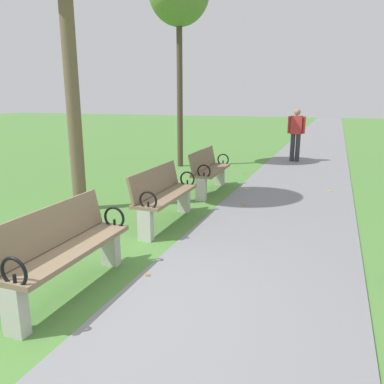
{
  "coord_description": "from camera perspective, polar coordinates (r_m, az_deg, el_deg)",
  "views": [
    {
      "loc": [
        1.93,
        -2.86,
        1.94
      ],
      "look_at": [
        -0.05,
        2.4,
        0.55
      ],
      "focal_mm": 35.44,
      "sensor_mm": 36.0,
      "label": 1
    }
  ],
  "objects": [
    {
      "name": "ground_plane",
      "position": [
        3.96,
        -12.11,
        -15.77
      ],
      "size": [
        80.0,
        80.0,
        0.0
      ],
      "primitive_type": "plane",
      "color": "#4C7F38"
    },
    {
      "name": "paved_walkway",
      "position": [
        20.96,
        18.7,
        7.86
      ],
      "size": [
        2.37,
        44.0,
        0.02
      ],
      "primitive_type": "cube",
      "color": "slate",
      "rests_on": "ground"
    },
    {
      "name": "park_bench_1",
      "position": [
        4.02,
        -18.6,
        -8.04
      ],
      "size": [
        0.49,
        1.61,
        0.9
      ],
      "color": "#7A664C",
      "rests_on": "ground"
    },
    {
      "name": "park_bench_2",
      "position": [
        5.92,
        -4.31,
        -0.37
      ],
      "size": [
        0.49,
        1.61,
        0.9
      ],
      "color": "#7A664C",
      "rests_on": "ground"
    },
    {
      "name": "park_bench_3",
      "position": [
        8.0,
        2.59,
        3.4
      ],
      "size": [
        0.53,
        1.62,
        0.9
      ],
      "color": "#7A664C",
      "rests_on": "ground"
    },
    {
      "name": "pedestrian_walking",
      "position": [
        12.33,
        15.39,
        8.68
      ],
      "size": [
        0.53,
        0.23,
        1.62
      ],
      "color": "#2D2D38",
      "rests_on": "paved_walkway"
    },
    {
      "name": "scattered_leaves",
      "position": [
        5.83,
        1.3,
        -5.39
      ],
      "size": [
        4.73,
        8.79,
        0.02
      ],
      "color": "#93511E",
      "rests_on": "ground"
    }
  ]
}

